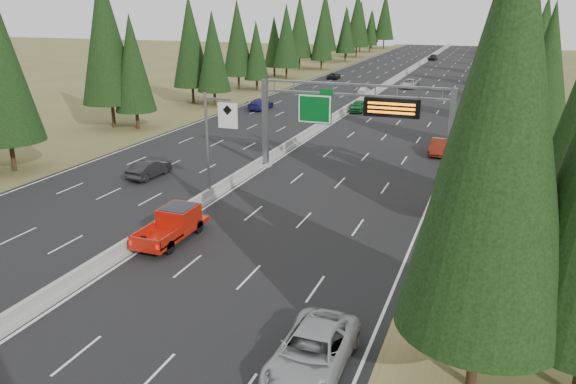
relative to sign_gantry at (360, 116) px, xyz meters
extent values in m
cube|color=black|center=(-8.92, 45.12, -5.23)|extent=(32.00, 260.00, 0.08)
cube|color=olive|center=(8.88, 45.12, -5.24)|extent=(3.60, 260.00, 0.06)
cube|color=brown|center=(-26.72, 45.12, -5.24)|extent=(3.60, 260.00, 0.06)
cube|color=gray|center=(-8.92, 45.12, -5.04)|extent=(0.70, 260.00, 0.30)
cube|color=gray|center=(-8.92, 45.12, -4.64)|extent=(0.30, 260.00, 0.60)
cube|color=slate|center=(-8.57, 0.12, -1.29)|extent=(0.45, 0.45, 7.80)
cube|color=gray|center=(-8.57, 0.12, -5.04)|extent=(0.90, 0.90, 0.30)
cube|color=slate|center=(7.28, 0.12, -1.29)|extent=(0.45, 0.45, 7.80)
cube|color=gray|center=(7.28, 0.12, -5.04)|extent=(0.90, 0.90, 0.30)
cube|color=slate|center=(-0.64, 0.12, 2.53)|extent=(15.85, 0.35, 0.16)
cube|color=slate|center=(-0.64, 0.12, 1.69)|extent=(15.85, 0.35, 0.16)
cube|color=#054C19|center=(-3.92, -0.13, 0.36)|extent=(3.00, 0.10, 2.50)
cube|color=silver|center=(-3.92, -0.19, 0.36)|extent=(2.85, 0.02, 2.35)
cube|color=#054C19|center=(-2.92, -0.13, 1.86)|extent=(1.10, 0.10, 0.45)
cube|color=black|center=(2.58, -0.18, 0.86)|extent=(4.50, 0.40, 1.50)
cube|color=orange|center=(2.58, -0.40, 1.21)|extent=(3.80, 0.02, 0.18)
cube|color=orange|center=(2.58, -0.40, 0.86)|extent=(3.80, 0.02, 0.18)
cube|color=orange|center=(2.58, -0.40, 0.51)|extent=(3.80, 0.02, 0.18)
cylinder|color=slate|center=(-8.92, -9.88, -1.19)|extent=(0.20, 0.20, 8.00)
cube|color=gray|center=(-8.92, -9.88, -5.09)|extent=(0.50, 0.50, 0.20)
cube|color=slate|center=(-7.92, -9.88, 2.41)|extent=(2.00, 0.15, 0.15)
cube|color=silver|center=(-7.12, -10.00, 1.31)|extent=(1.50, 0.06, 1.80)
cylinder|color=black|center=(10.79, -25.58, -3.90)|extent=(0.40, 0.40, 2.74)
cone|color=black|center=(10.79, -25.58, 4.67)|extent=(6.17, 6.17, 14.39)
cylinder|color=black|center=(10.20, -8.17, -3.90)|extent=(0.40, 0.40, 2.74)
cone|color=black|center=(10.20, -8.17, 4.67)|extent=(6.17, 6.17, 14.40)
cylinder|color=black|center=(11.45, 10.50, -3.87)|extent=(0.40, 0.40, 2.80)
cone|color=black|center=(11.45, 10.50, 4.87)|extent=(6.29, 6.29, 14.68)
cylinder|color=black|center=(14.21, 9.39, -4.11)|extent=(0.40, 0.40, 2.31)
cone|color=black|center=(14.21, 9.39, 3.11)|extent=(5.20, 5.20, 12.13)
cylinder|color=black|center=(10.47, 27.44, -4.37)|extent=(0.40, 0.40, 1.81)
cone|color=black|center=(10.47, 27.44, 1.28)|extent=(4.06, 4.06, 9.48)
cylinder|color=black|center=(14.25, 26.44, -4.13)|extent=(0.40, 0.40, 2.28)
cone|color=black|center=(14.25, 26.44, 3.00)|extent=(5.13, 5.13, 11.98)
cylinder|color=black|center=(11.79, 45.44, -4.21)|extent=(0.40, 0.40, 2.11)
cone|color=black|center=(11.79, 45.44, 2.38)|extent=(4.75, 4.75, 11.08)
cylinder|color=black|center=(15.42, 43.87, -4.04)|extent=(0.40, 0.40, 2.46)
cone|color=black|center=(15.42, 43.87, 3.66)|extent=(5.54, 5.54, 12.93)
cylinder|color=black|center=(10.58, 62.66, -3.94)|extent=(0.40, 0.40, 2.66)
cone|color=black|center=(10.58, 62.66, 4.37)|extent=(5.99, 5.99, 13.97)
cylinder|color=black|center=(15.82, 64.58, -4.25)|extent=(0.40, 0.40, 2.04)
cone|color=black|center=(15.82, 64.58, 2.14)|extent=(4.60, 4.60, 10.73)
cylinder|color=black|center=(11.83, 80.57, -3.75)|extent=(0.40, 0.40, 3.03)
cone|color=black|center=(11.83, 80.57, 5.72)|extent=(6.82, 6.82, 15.91)
cylinder|color=black|center=(16.01, 79.33, -4.18)|extent=(0.40, 0.40, 2.18)
cone|color=black|center=(16.01, 79.33, 2.64)|extent=(4.91, 4.91, 11.46)
cylinder|color=black|center=(11.69, 97.10, -4.36)|extent=(0.40, 0.40, 1.82)
cone|color=black|center=(11.69, 97.10, 1.32)|extent=(4.09, 4.09, 9.54)
cylinder|color=black|center=(15.13, 96.76, -4.24)|extent=(0.40, 0.40, 2.05)
cone|color=black|center=(15.13, 96.76, 2.18)|extent=(4.62, 4.62, 10.78)
cylinder|color=black|center=(11.34, 116.73, -4.26)|extent=(0.40, 0.40, 2.01)
cone|color=black|center=(11.34, 116.73, 2.03)|extent=(4.53, 4.53, 10.57)
cylinder|color=black|center=(14.79, 115.56, -4.34)|extent=(0.40, 0.40, 1.86)
cone|color=black|center=(14.79, 115.56, 1.46)|extent=(4.18, 4.18, 9.75)
cylinder|color=black|center=(10.20, 132.50, -4.05)|extent=(0.40, 0.40, 2.44)
cone|color=black|center=(10.20, 132.50, 3.58)|extent=(5.49, 5.49, 12.81)
cylinder|color=black|center=(14.65, 135.42, -3.87)|extent=(0.40, 0.40, 2.80)
cone|color=black|center=(14.65, 135.42, 4.90)|extent=(6.31, 6.31, 14.72)
cylinder|color=black|center=(10.34, 152.72, -4.12)|extent=(0.40, 0.40, 2.31)
cone|color=black|center=(10.34, 152.72, 3.09)|extent=(5.19, 5.19, 12.11)
cylinder|color=black|center=(15.09, 153.01, -4.23)|extent=(0.40, 0.40, 2.07)
cone|color=black|center=(15.09, 153.01, 2.25)|extent=(4.66, 4.66, 10.88)
cylinder|color=black|center=(-28.93, -8.86, -3.92)|extent=(0.40, 0.40, 2.71)
cylinder|color=black|center=(-29.34, 10.22, -4.21)|extent=(0.40, 0.40, 2.12)
cone|color=black|center=(-29.34, 10.22, 2.40)|extent=(4.76, 4.76, 11.11)
cylinder|color=black|center=(-32.55, 9.97, -3.80)|extent=(0.40, 0.40, 2.93)
cone|color=black|center=(-32.55, 9.97, 5.36)|extent=(6.60, 6.60, 15.39)
cylinder|color=black|center=(-28.19, 27.59, -4.19)|extent=(0.40, 0.40, 2.15)
cone|color=black|center=(-28.19, 27.59, 2.54)|extent=(4.85, 4.85, 11.31)
cylinder|color=black|center=(-32.53, 28.92, -4.03)|extent=(0.40, 0.40, 2.49)
cone|color=black|center=(-32.53, 28.92, 3.75)|extent=(5.60, 5.60, 13.06)
cylinder|color=black|center=(-28.90, 44.45, -4.33)|extent=(0.40, 0.40, 1.87)
cone|color=black|center=(-28.90, 44.45, 1.52)|extent=(4.21, 4.21, 9.83)
cylinder|color=black|center=(-32.37, 44.46, -4.06)|extent=(0.40, 0.40, 2.41)
cone|color=black|center=(-32.37, 44.46, 3.47)|extent=(5.43, 5.43, 12.66)
cylinder|color=black|center=(-29.79, 61.12, -4.11)|extent=(0.40, 0.40, 2.32)
cone|color=black|center=(-29.79, 61.12, 3.13)|extent=(5.21, 5.21, 12.16)
cylinder|color=black|center=(-33.75, 64.50, -4.30)|extent=(0.40, 0.40, 1.94)
cone|color=black|center=(-33.75, 64.50, 1.76)|extent=(4.36, 4.36, 10.17)
cylinder|color=black|center=(-28.39, 79.82, -4.16)|extent=(0.40, 0.40, 2.22)
cone|color=black|center=(-28.39, 79.82, 2.77)|extent=(4.99, 4.99, 11.64)
cylinder|color=black|center=(-33.51, 79.30, -3.97)|extent=(0.40, 0.40, 2.60)
cone|color=black|center=(-33.51, 79.30, 4.16)|extent=(5.85, 5.85, 13.65)
cylinder|color=black|center=(-28.43, 100.69, -4.14)|extent=(0.40, 0.40, 2.26)
cone|color=black|center=(-28.43, 100.69, 2.93)|extent=(5.09, 5.09, 11.87)
cylinder|color=black|center=(-33.24, 97.81, -3.85)|extent=(0.40, 0.40, 2.84)
cone|color=black|center=(-33.24, 97.81, 5.03)|extent=(6.39, 6.39, 14.91)
cylinder|color=black|center=(-29.06, 114.81, -3.81)|extent=(0.40, 0.40, 2.92)
cone|color=black|center=(-29.06, 114.81, 5.31)|extent=(6.57, 6.57, 15.32)
cylinder|color=black|center=(-31.94, 114.79, -4.20)|extent=(0.40, 0.40, 2.14)
cone|color=black|center=(-31.94, 114.79, 2.47)|extent=(4.81, 4.81, 11.21)
cylinder|color=black|center=(-29.79, 135.54, -4.24)|extent=(0.40, 0.40, 2.06)
cone|color=black|center=(-29.79, 135.54, 2.18)|extent=(4.62, 4.62, 10.79)
cylinder|color=black|center=(-32.60, 133.62, -4.02)|extent=(0.40, 0.40, 2.50)
cone|color=black|center=(-32.60, 133.62, 3.80)|extent=(5.63, 5.63, 13.13)
cylinder|color=black|center=(-28.78, 151.96, -3.79)|extent=(0.40, 0.40, 2.96)
cone|color=black|center=(-28.78, 151.96, 5.45)|extent=(6.65, 6.65, 15.52)
cylinder|color=black|center=(-32.90, 151.50, -4.26)|extent=(0.40, 0.40, 2.02)
cone|color=black|center=(-32.90, 151.50, 2.07)|extent=(4.55, 4.55, 10.63)
imported|color=#A1A2A6|center=(4.80, -26.88, -4.36)|extent=(2.78, 5.99, 1.66)
cylinder|color=black|center=(-8.31, -19.35, -4.77)|extent=(0.31, 0.84, 0.84)
cylinder|color=black|center=(-6.52, -19.35, -4.77)|extent=(0.31, 0.84, 0.84)
cylinder|color=black|center=(-8.31, -15.88, -4.77)|extent=(0.31, 0.84, 0.84)
cylinder|color=black|center=(-6.52, -15.88, -4.77)|extent=(0.31, 0.84, 0.84)
cube|color=#AE180A|center=(-7.42, -17.56, -4.61)|extent=(2.10, 5.88, 0.31)
cube|color=#AE180A|center=(-7.42, -16.62, -3.88)|extent=(1.99, 2.31, 1.15)
cube|color=black|center=(-7.42, -16.62, -3.56)|extent=(1.78, 1.99, 0.58)
cube|color=#AE180A|center=(-8.41, -19.14, -4.24)|extent=(0.10, 2.52, 0.63)
cube|color=#AE180A|center=(-6.42, -19.14, -4.24)|extent=(0.10, 2.52, 0.63)
cube|color=#AE180A|center=(-7.42, -20.40, -4.24)|extent=(2.10, 0.10, 0.63)
imported|color=#114D23|center=(-7.42, 30.08, -4.41)|extent=(2.05, 4.63, 1.55)
imported|color=#63190E|center=(5.58, 10.12, -4.45)|extent=(1.62, 4.51, 1.48)
imported|color=black|center=(-0.91, 31.50, -4.39)|extent=(2.59, 5.62, 1.59)
imported|color=#B3B3B3|center=(-4.68, 56.29, -4.43)|extent=(2.84, 5.60, 1.52)
imported|color=black|center=(-7.42, 112.80, -4.39)|extent=(2.10, 4.77, 1.60)
imported|color=black|center=(-16.47, -6.50, -4.45)|extent=(1.78, 4.55, 1.48)
imported|color=navy|center=(-20.67, 26.94, -4.44)|extent=(2.25, 5.23, 1.50)
imported|color=white|center=(-10.42, 45.96, -4.55)|extent=(1.63, 3.81, 1.28)
imported|color=black|center=(-20.83, 64.12, -4.55)|extent=(2.54, 4.78, 1.28)
camera|label=1|loc=(10.63, -44.99, 8.62)|focal=35.00mm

